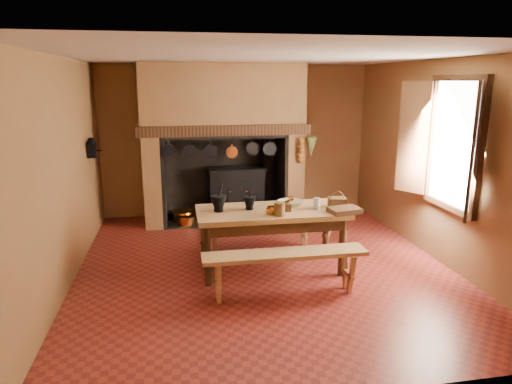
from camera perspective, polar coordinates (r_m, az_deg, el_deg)
floor at (r=6.41m, az=0.95°, el=-9.23°), size 5.50×5.50×0.00m
ceiling at (r=5.91m, az=1.06°, el=16.62°), size 5.50×5.50×0.00m
back_wall at (r=8.69m, az=-2.49°, el=6.44°), size 5.00×0.02×2.80m
wall_left at (r=6.06m, az=-22.92°, el=2.15°), size 0.02×5.50×2.80m
wall_right at (r=6.93m, az=21.79°, el=3.60°), size 0.02×5.50×2.80m
wall_front at (r=3.43m, az=9.85°, el=-5.22°), size 5.00×0.02×2.80m
chimney_breast at (r=8.18m, az=-4.21°, el=8.86°), size 2.95×0.96×2.80m
iron_range at (r=8.56m, az=-2.43°, el=0.09°), size 1.12×0.55×1.60m
hearth_pans at (r=8.37m, az=-9.06°, el=-3.15°), size 0.51×0.62×0.20m
hanging_pans at (r=7.73m, az=-4.06°, el=5.21°), size 1.92×0.29×0.27m
onion_string at (r=7.97m, az=5.62°, el=5.21°), size 0.12×0.10×0.46m
herb_bunch at (r=8.01m, az=6.88°, el=5.59°), size 0.20×0.20×0.35m
window at (r=6.47m, az=22.72°, el=5.56°), size 0.39×1.75×1.76m
wall_coffee_mill at (r=7.52m, az=-19.89°, el=5.39°), size 0.23×0.16×0.31m
work_table at (r=6.05m, az=1.98°, el=-3.42°), size 1.97×0.88×0.85m
bench_front at (r=5.45m, az=3.64°, el=-8.85°), size 1.95×0.34×0.55m
bench_back at (r=6.88m, az=0.62°, el=-4.48°), size 1.67×0.29×0.47m
mortar_large at (r=5.91m, az=-4.71°, el=-1.32°), size 0.21×0.21×0.36m
mortar_small at (r=5.98m, az=-0.82°, el=-1.29°), size 0.17×0.17×0.29m
coffee_grinder at (r=5.93m, az=3.87°, el=-1.82°), size 0.14×0.11×0.16m
brass_mug_a at (r=5.77m, az=1.63°, el=-2.46°), size 0.09×0.09×0.08m
brass_mug_b at (r=6.32m, az=4.38°, el=-0.99°), size 0.09×0.09×0.09m
mixing_bowl at (r=6.16m, az=4.34°, el=-1.43°), size 0.43×0.43×0.08m
stoneware_crock at (r=5.72m, az=2.96°, el=-2.16°), size 0.17×0.17×0.17m
glass_jar at (r=6.05m, az=7.60°, el=-1.46°), size 0.11×0.11×0.15m
wicker_basket at (r=6.20m, az=10.10°, el=-1.22°), size 0.25×0.20×0.22m
wooden_tray at (r=5.96m, az=10.99°, el=-2.25°), size 0.43×0.34×0.07m
brass_cup at (r=5.77m, az=2.01°, el=-2.33°), size 0.15×0.15×0.11m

